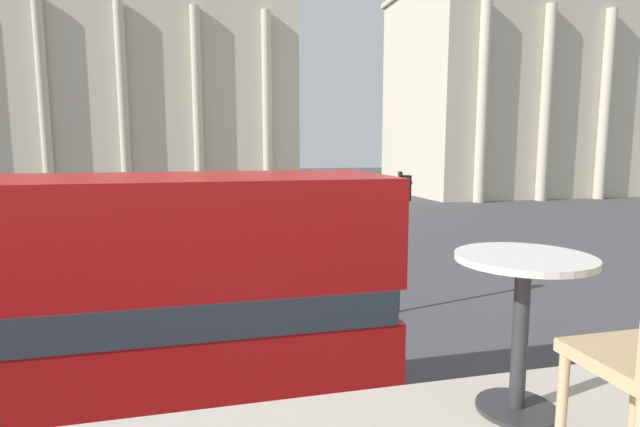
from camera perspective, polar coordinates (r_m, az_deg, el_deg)
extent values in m
cylinder|color=black|center=(9.10, -5.60, -19.05)|extent=(1.02, 0.22, 1.02)
cylinder|color=#2D2D30|center=(2.62, 21.49, -19.99)|extent=(0.36, 0.36, 0.02)
cylinder|color=#2D2D30|center=(2.48, 21.89, -12.80)|extent=(0.07, 0.07, 0.68)
cylinder|color=silver|center=(2.38, 22.32, -4.76)|extent=(0.60, 0.60, 0.03)
cylinder|color=tan|center=(2.23, 25.90, -19.35)|extent=(0.04, 0.04, 0.44)
cylinder|color=tan|center=(2.45, 32.35, -17.32)|extent=(0.04, 0.04, 0.44)
cube|color=beige|center=(57.07, -20.69, 12.93)|extent=(33.01, 13.16, 20.55)
cylinder|color=beige|center=(51.26, -29.06, 11.38)|extent=(0.90, 0.90, 17.46)
cylinder|color=beige|center=(49.98, -21.59, 11.92)|extent=(0.90, 0.90, 17.46)
cylinder|color=beige|center=(49.56, -13.83, 12.27)|extent=(0.90, 0.90, 17.46)
cylinder|color=beige|center=(50.01, -6.07, 12.40)|extent=(0.90, 0.90, 17.46)
cube|color=beige|center=(56.15, 24.45, 11.98)|extent=(29.42, 14.34, 18.90)
cylinder|color=beige|center=(43.11, 18.09, 11.90)|extent=(0.90, 0.90, 16.06)
cylinder|color=beige|center=(46.44, 24.40, 11.27)|extent=(0.90, 0.90, 16.06)
cylinder|color=beige|center=(50.25, 29.79, 10.62)|extent=(0.90, 0.90, 16.06)
cylinder|color=black|center=(13.88, 8.99, -3.36)|extent=(0.12, 0.12, 3.92)
cube|color=black|center=(13.74, 9.82, 2.88)|extent=(0.20, 0.24, 0.70)
sphere|color=green|center=(13.77, 10.25, 3.51)|extent=(0.14, 0.14, 0.14)
cylinder|color=black|center=(20.48, -9.53, -0.28)|extent=(0.12, 0.12, 3.58)
cube|color=black|center=(20.35, -9.11, 3.48)|extent=(0.20, 0.24, 0.70)
sphere|color=green|center=(20.35, -8.81, 3.91)|extent=(0.14, 0.14, 0.14)
cylinder|color=black|center=(32.54, -19.76, -0.34)|extent=(0.60, 0.18, 0.60)
cylinder|color=black|center=(30.82, -20.10, -0.79)|extent=(0.60, 0.18, 0.60)
cylinder|color=black|center=(32.96, -24.60, -0.49)|extent=(0.60, 0.18, 0.60)
cylinder|color=black|center=(31.27, -25.20, -0.94)|extent=(0.60, 0.18, 0.60)
cube|color=maroon|center=(31.83, -22.45, -0.15)|extent=(4.20, 1.75, 0.55)
cube|color=#2D3842|center=(31.80, -22.85, 0.78)|extent=(1.89, 1.61, 0.50)
cylinder|color=black|center=(28.69, -12.37, -1.09)|extent=(0.60, 0.18, 0.60)
cylinder|color=black|center=(26.96, -12.28, -1.65)|extent=(0.60, 0.18, 0.60)
cylinder|color=black|center=(28.77, -17.95, -1.27)|extent=(0.60, 0.18, 0.60)
cylinder|color=black|center=(27.05, -18.22, -1.83)|extent=(0.60, 0.18, 0.60)
cube|color=silver|center=(27.79, -15.23, -0.89)|extent=(4.20, 1.75, 0.55)
cube|color=#2D3842|center=(27.73, -15.68, 0.17)|extent=(1.89, 1.61, 0.50)
cylinder|color=#282B33|center=(30.46, -14.04, -0.46)|extent=(0.14, 0.14, 0.79)
cylinder|color=#282B33|center=(30.46, -13.70, -0.45)|extent=(0.14, 0.14, 0.79)
cylinder|color=#606638|center=(30.37, -13.91, 0.87)|extent=(0.32, 0.32, 0.63)
sphere|color=tan|center=(30.33, -13.94, 1.65)|extent=(0.21, 0.21, 0.21)
cylinder|color=#282B33|center=(24.96, -23.73, -2.63)|extent=(0.14, 0.14, 0.81)
cylinder|color=#282B33|center=(24.93, -23.32, -2.62)|extent=(0.14, 0.14, 0.81)
cylinder|color=silver|center=(24.84, -23.62, -0.97)|extent=(0.32, 0.32, 0.64)
sphere|color=tan|center=(24.78, -23.67, 0.02)|extent=(0.22, 0.22, 0.22)
cylinder|color=#282B33|center=(35.78, -16.12, 0.67)|extent=(0.14, 0.14, 0.81)
cylinder|color=#282B33|center=(35.77, -15.83, 0.68)|extent=(0.14, 0.14, 0.81)
cylinder|color=black|center=(35.70, -16.02, 1.83)|extent=(0.32, 0.32, 0.64)
sphere|color=tan|center=(35.66, -16.04, 2.52)|extent=(0.22, 0.22, 0.22)
cylinder|color=#282B33|center=(33.16, 2.24, 0.45)|extent=(0.14, 0.14, 0.83)
cylinder|color=#282B33|center=(33.21, 2.53, 0.46)|extent=(0.14, 0.14, 0.83)
cylinder|color=slate|center=(33.10, 2.39, 1.74)|extent=(0.32, 0.32, 0.66)
sphere|color=tan|center=(33.06, 2.40, 2.51)|extent=(0.23, 0.23, 0.23)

